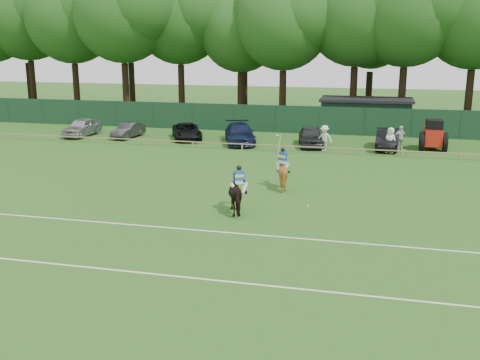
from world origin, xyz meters
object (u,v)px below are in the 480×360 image
(horse_dark, at_px, (239,194))
(hatch_grey, at_px, (311,136))
(estate_black, at_px, (387,139))
(polo_ball, at_px, (308,206))
(suv_black, at_px, (187,131))
(sedan_silver, at_px, (82,127))
(sedan_grey, at_px, (128,130))
(sedan_navy, at_px, (240,133))
(tractor, at_px, (433,136))
(spectator_right, at_px, (390,140))
(horse_chestnut, at_px, (282,173))
(utility_shed, at_px, (366,114))
(spectator_left, at_px, (324,138))
(spectator_mid, at_px, (400,138))

(horse_dark, height_order, hatch_grey, horse_dark)
(estate_black, distance_m, polo_ball, 17.67)
(hatch_grey, bearing_deg, suv_black, 165.85)
(sedan_silver, xyz_separation_m, hatch_grey, (20.27, -0.16, -0.00))
(sedan_grey, height_order, sedan_navy, sedan_navy)
(hatch_grey, bearing_deg, tractor, -7.00)
(suv_black, height_order, estate_black, estate_black)
(estate_black, distance_m, spectator_right, 1.67)
(horse_chestnut, relative_size, utility_shed, 0.22)
(hatch_grey, height_order, estate_black, hatch_grey)
(sedan_grey, bearing_deg, sedan_navy, 3.24)
(tractor, bearing_deg, sedan_navy, -178.10)
(suv_black, distance_m, spectator_left, 12.10)
(horse_chestnut, distance_m, sedan_navy, 14.80)
(hatch_grey, relative_size, spectator_right, 2.37)
(sedan_grey, distance_m, polo_ball, 24.82)
(spectator_mid, distance_m, polo_ball, 17.39)
(sedan_grey, relative_size, tractor, 1.37)
(spectator_left, bearing_deg, suv_black, -172.57)
(utility_shed, bearing_deg, spectator_left, -104.61)
(sedan_navy, bearing_deg, spectator_left, -30.26)
(hatch_grey, distance_m, tractor, 9.33)
(sedan_grey, bearing_deg, utility_shed, 29.38)
(sedan_silver, relative_size, polo_ball, 51.36)
(polo_ball, bearing_deg, horse_chestnut, 119.58)
(horse_dark, xyz_separation_m, sedan_grey, (-14.64, 19.10, -0.29))
(suv_black, relative_size, estate_black, 1.03)
(sedan_silver, relative_size, tractor, 1.63)
(estate_black, bearing_deg, horse_dark, -108.63)
(horse_dark, relative_size, sedan_grey, 0.56)
(suv_black, bearing_deg, hatch_grey, -27.96)
(suv_black, distance_m, spectator_right, 16.92)
(horse_dark, height_order, utility_shed, utility_shed)
(spectator_left, bearing_deg, sedan_navy, -173.79)
(sedan_grey, xyz_separation_m, sedan_navy, (10.09, -0.37, 0.17))
(horse_dark, height_order, polo_ball, horse_dark)
(horse_chestnut, bearing_deg, tractor, -94.64)
(polo_ball, xyz_separation_m, tractor, (7.44, 17.53, 1.08))
(suv_black, bearing_deg, spectator_mid, -27.60)
(estate_black, bearing_deg, sedan_navy, -176.58)
(spectator_left, height_order, polo_ball, spectator_left)
(horse_chestnut, bearing_deg, hatch_grey, -61.43)
(suv_black, relative_size, utility_shed, 0.58)
(tractor, bearing_deg, horse_chestnut, -123.63)
(hatch_grey, xyz_separation_m, spectator_right, (6.11, -1.44, 0.19))
(suv_black, bearing_deg, spectator_right, -31.46)
(sedan_navy, xyz_separation_m, spectator_left, (7.05, -1.48, 0.16))
(sedan_navy, relative_size, tractor, 1.97)
(sedan_grey, bearing_deg, horse_dark, -47.20)
(sedan_navy, relative_size, spectator_left, 2.88)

